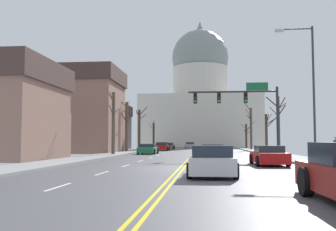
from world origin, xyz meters
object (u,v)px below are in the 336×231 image
object	(u,v)px
street_lamp_right	(309,82)
sedan_oncoming_03	(190,145)
sedan_oncoming_02	(169,146)
sedan_near_00	(212,153)
sedan_near_02	(212,162)
signal_gantry	(244,103)
sedan_near_01	(269,156)
sedan_oncoming_01	(162,147)
sedan_oncoming_00	(148,149)

from	to	relation	value
street_lamp_right	sedan_oncoming_03	distance (m)	52.20
sedan_oncoming_03	sedan_oncoming_02	bearing A→B (deg)	-109.02
sedan_near_00	sedan_near_02	size ratio (longest dim) A/B	1.04
signal_gantry	sedan_oncoming_02	distance (m)	34.06
sedan_near_00	sedan_near_01	world-z (taller)	sedan_near_00
sedan_near_01	signal_gantry	bearing A→B (deg)	92.84
sedan_oncoming_01	sedan_oncoming_03	distance (m)	19.68
signal_gantry	sedan_near_02	world-z (taller)	signal_gantry
sedan_near_00	sedan_near_02	world-z (taller)	sedan_near_02
sedan_near_02	sedan_oncoming_03	world-z (taller)	sedan_near_02
street_lamp_right	sedan_near_00	distance (m)	9.34
sedan_near_00	sedan_oncoming_00	size ratio (longest dim) A/B	1.02
sedan_near_00	sedan_oncoming_02	size ratio (longest dim) A/B	0.96
signal_gantry	sedan_oncoming_00	world-z (taller)	signal_gantry
street_lamp_right	sedan_oncoming_01	world-z (taller)	street_lamp_right
sedan_near_02	sedan_oncoming_00	xyz separation A→B (m)	(-6.79, 25.79, -0.08)
sedan_oncoming_02	sedan_near_02	bearing A→B (deg)	-82.16
sedan_near_01	sedan_oncoming_00	distance (m)	21.06
street_lamp_right	sedan_near_01	xyz separation A→B (m)	(-2.69, -0.63, -4.69)
sedan_near_01	sedan_oncoming_02	bearing A→B (deg)	103.96
sedan_near_01	street_lamp_right	bearing A→B (deg)	13.22
street_lamp_right	sedan_oncoming_02	size ratio (longest dim) A/B	1.86
signal_gantry	sedan_near_02	bearing A→B (deg)	-100.40
sedan_near_02	sedan_oncoming_01	distance (m)	40.38
sedan_near_02	sedan_oncoming_00	bearing A→B (deg)	104.74
sedan_oncoming_01	street_lamp_right	bearing A→B (deg)	-67.43
signal_gantry	sedan_near_02	xyz separation A→B (m)	(-3.14, -17.10, -4.21)
sedan_oncoming_00	sedan_near_00	bearing A→B (deg)	-60.44
sedan_near_00	sedan_oncoming_03	xyz separation A→B (m)	(-3.66, 45.76, -0.02)
street_lamp_right	sedan_oncoming_00	world-z (taller)	street_lamp_right
sedan_near_02	sedan_oncoming_01	xyz separation A→B (m)	(-6.86, 39.80, -0.03)
sedan_near_01	sedan_oncoming_02	xyz separation A→B (m)	(-10.42, 41.91, -0.04)
street_lamp_right	sedan_oncoming_00	xyz separation A→B (m)	(-13.09, 17.68, -4.72)
sedan_near_00	sedan_near_01	bearing A→B (deg)	-60.33
sedan_oncoming_01	sedan_oncoming_03	xyz separation A→B (m)	(3.43, 19.38, -0.03)
sedan_oncoming_00	sedan_oncoming_02	size ratio (longest dim) A/B	0.94
signal_gantry	sedan_near_00	size ratio (longest dim) A/B	1.76
sedan_oncoming_01	sedan_near_01	bearing A→B (deg)	-72.04
sedan_oncoming_03	street_lamp_right	bearing A→B (deg)	-79.21
sedan_oncoming_02	sedan_oncoming_03	distance (m)	10.35
sedan_oncoming_03	signal_gantry	bearing A→B (deg)	-81.13
street_lamp_right	sedan_near_00	xyz separation A→B (m)	(-6.08, 5.31, -4.69)
sedan_oncoming_02	sedan_oncoming_03	bearing A→B (deg)	70.98
street_lamp_right	sedan_oncoming_03	size ratio (longest dim) A/B	2.00
signal_gantry	sedan_near_01	xyz separation A→B (m)	(0.48, -9.62, -4.25)
sedan_oncoming_02	signal_gantry	bearing A→B (deg)	-72.89
street_lamp_right	sedan_near_02	xyz separation A→B (m)	(-6.31, -8.11, -4.65)
sedan_oncoming_02	sedan_near_00	bearing A→B (deg)	-78.94
sedan_oncoming_02	sedan_oncoming_03	xyz separation A→B (m)	(3.37, 9.79, 0.02)
signal_gantry	sedan_oncoming_02	xyz separation A→B (m)	(-9.94, 32.29, -4.29)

